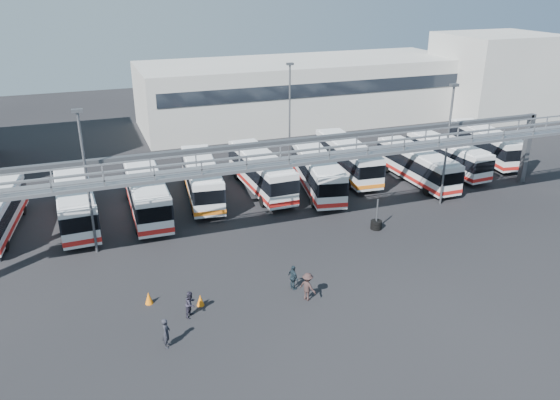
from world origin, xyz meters
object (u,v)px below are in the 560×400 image
object	(u,v)px
bus_9	(485,143)
pedestrian_a	(166,333)
light_pole_back	(290,108)
pedestrian_b	(191,304)
bus_5	(317,171)
bus_6	(347,157)
pedestrian_d	(293,278)
bus_4	(261,171)
pedestrian_c	(308,287)
bus_2	(146,191)
cone_right	(149,298)
bus_3	(202,178)
bus_7	(417,164)
bus_8	(447,155)
cone_left	(200,300)
light_pole_left	(86,175)
light_pole_mid	(448,139)
bus_1	(75,200)
tire_stack	(376,224)

from	to	relation	value
bus_9	pedestrian_a	bearing A→B (deg)	-143.23
light_pole_back	pedestrian_b	size ratio (longest dim) A/B	6.42
bus_5	bus_6	bearing A→B (deg)	43.18
pedestrian_b	pedestrian_d	distance (m)	6.55
pedestrian_a	bus_5	bearing A→B (deg)	-24.74
bus_4	pedestrian_c	xyz separation A→B (m)	(-3.13, -18.10, -1.02)
pedestrian_a	bus_4	bearing A→B (deg)	-12.94
bus_2	cone_right	bearing A→B (deg)	-96.56
light_pole_back	bus_5	bearing A→B (deg)	-94.39
bus_3	pedestrian_b	world-z (taller)	bus_3
bus_2	pedestrian_a	size ratio (longest dim) A/B	6.80
pedestrian_a	pedestrian_d	size ratio (longest dim) A/B	1.05
bus_7	bus_8	world-z (taller)	bus_7
light_pole_back	cone_left	world-z (taller)	light_pole_back
light_pole_left	pedestrian_d	size ratio (longest dim) A/B	6.30
bus_5	pedestrian_d	xyz separation A→B (m)	(-8.19, -14.87, -1.07)
light_pole_mid	bus_6	world-z (taller)	light_pole_mid
pedestrian_d	bus_5	bearing A→B (deg)	-42.19
bus_4	bus_5	xyz separation A→B (m)	(4.69, -1.84, -0.03)
bus_1	bus_5	xyz separation A→B (m)	(20.46, -0.24, -0.04)
light_pole_back	bus_2	distance (m)	18.17
bus_8	light_pole_mid	bearing A→B (deg)	-132.45
tire_stack	bus_5	bearing A→B (deg)	96.43
light_pole_left	pedestrian_d	distance (m)	15.39
bus_8	bus_4	bearing A→B (deg)	172.28
bus_3	light_pole_back	bearing A→B (deg)	37.76
bus_9	pedestrian_b	xyz separation A→B (m)	(-34.97, -17.75, -1.04)
bus_5	bus_7	world-z (taller)	bus_5
bus_7	pedestrian_c	distance (m)	23.23
bus_6	cone_left	bearing A→B (deg)	-132.08
light_pole_mid	pedestrian_b	bearing A→B (deg)	-158.79
pedestrian_a	pedestrian_b	world-z (taller)	pedestrian_a
light_pole_back	bus_6	xyz separation A→B (m)	(3.76, -5.73, -3.84)
light_pole_mid	pedestrian_d	bearing A→B (deg)	-153.49
tire_stack	pedestrian_c	bearing A→B (deg)	-140.41
pedestrian_a	cone_right	xyz separation A→B (m)	(-0.33, 4.47, -0.47)
light_pole_mid	bus_1	world-z (taller)	light_pole_mid
pedestrian_d	tire_stack	xyz separation A→B (m)	(9.20, 5.90, -0.39)
light_pole_left	bus_9	xyz separation A→B (m)	(39.60, 7.68, -3.89)
bus_3	cone_left	world-z (taller)	bus_3
bus_3	pedestrian_d	bearing A→B (deg)	-77.35
bus_8	cone_right	bearing A→B (deg)	-159.64
bus_8	cone_left	distance (m)	32.09
pedestrian_d	cone_left	distance (m)	5.81
pedestrian_c	bus_7	bearing A→B (deg)	-78.22
light_pole_back	bus_4	world-z (taller)	light_pole_back
light_pole_mid	bus_3	distance (m)	20.89
bus_1	bus_3	xyz separation A→B (m)	(10.40, 1.75, -0.05)
light_pole_back	pedestrian_a	bearing A→B (deg)	-122.98
bus_4	bus_7	xyz separation A→B (m)	(14.41, -2.90, -0.14)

